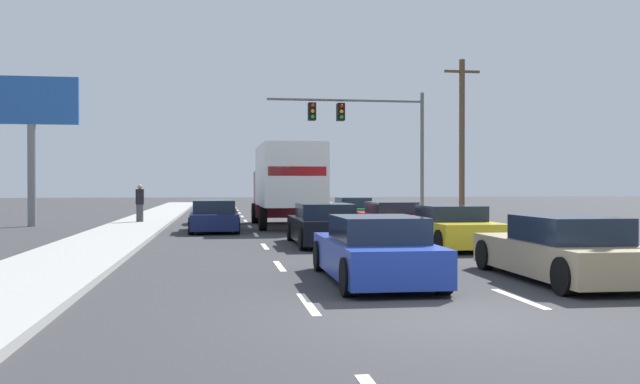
% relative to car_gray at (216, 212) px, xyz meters
% --- Properties ---
extents(ground_plane, '(140.00, 140.00, 0.00)m').
position_rel_car_gray_xyz_m(ground_plane, '(3.17, 0.74, -0.54)').
color(ground_plane, '#333335').
extents(sidewalk_right, '(2.61, 80.00, 0.14)m').
position_rel_car_gray_xyz_m(sidewalk_right, '(9.73, -4.26, -0.47)').
color(sidewalk_right, '#9E9E99').
rests_on(sidewalk_right, ground_plane).
extents(sidewalk_left, '(2.61, 80.00, 0.14)m').
position_rel_car_gray_xyz_m(sidewalk_left, '(-3.38, -4.26, -0.47)').
color(sidewalk_left, '#9E9E99').
rests_on(sidewalk_left, ground_plane).
extents(lane_markings, '(3.54, 57.00, 0.01)m').
position_rel_car_gray_xyz_m(lane_markings, '(3.17, -0.56, -0.53)').
color(lane_markings, silver).
rests_on(lane_markings, ground_plane).
extents(car_gray, '(2.03, 4.21, 1.15)m').
position_rel_car_gray_xyz_m(car_gray, '(0.00, 0.00, 0.00)').
color(car_gray, slate).
rests_on(car_gray, ground_plane).
extents(car_navy, '(1.95, 4.41, 1.23)m').
position_rel_car_gray_xyz_m(car_navy, '(-0.07, -6.23, 0.04)').
color(car_navy, '#141E4C').
rests_on(car_navy, ground_plane).
extents(box_truck, '(2.72, 8.20, 3.49)m').
position_rel_car_gray_xyz_m(box_truck, '(3.05, -3.54, 1.45)').
color(box_truck, white).
rests_on(box_truck, ground_plane).
extents(car_black, '(1.87, 4.50, 1.26)m').
position_rel_car_gray_xyz_m(car_black, '(3.28, -12.76, 0.05)').
color(car_black, black).
rests_on(car_black, ground_plane).
extents(car_blue, '(1.85, 4.52, 1.24)m').
position_rel_car_gray_xyz_m(car_blue, '(3.02, -20.83, 0.03)').
color(car_blue, '#1E389E').
rests_on(car_blue, ground_plane).
extents(car_green, '(1.81, 4.24, 1.20)m').
position_rel_car_gray_xyz_m(car_green, '(6.79, 0.75, 0.01)').
color(car_green, '#196B38').
rests_on(car_green, ground_plane).
extents(car_red, '(1.96, 4.65, 1.18)m').
position_rel_car_gray_xyz_m(car_red, '(6.68, -7.44, 0.01)').
color(car_red, red).
rests_on(car_red, ground_plane).
extents(car_yellow, '(1.91, 4.34, 1.23)m').
position_rel_car_gray_xyz_m(car_yellow, '(6.76, -14.33, 0.03)').
color(car_yellow, yellow).
rests_on(car_yellow, ground_plane).
extents(car_tan, '(1.86, 4.66, 1.24)m').
position_rel_car_gray_xyz_m(car_tan, '(6.55, -21.22, 0.03)').
color(car_tan, tan).
rests_on(car_tan, ground_plane).
extents(traffic_signal_mast, '(8.73, 0.69, 6.95)m').
position_rel_car_gray_xyz_m(traffic_signal_mast, '(7.76, 3.77, 4.69)').
color(traffic_signal_mast, '#595B56').
rests_on(traffic_signal_mast, ground_plane).
extents(utility_pole_mid, '(1.80, 0.28, 8.07)m').
position_rel_car_gray_xyz_m(utility_pole_mid, '(12.11, -0.44, 3.63)').
color(utility_pole_mid, brown).
rests_on(utility_pole_mid, ground_plane).
extents(roadside_billboard, '(4.02, 0.36, 6.60)m').
position_rel_car_gray_xyz_m(roadside_billboard, '(-8.02, -1.52, 4.17)').
color(roadside_billboard, slate).
rests_on(roadside_billboard, ground_plane).
extents(pedestrian_near_corner, '(0.38, 0.38, 1.72)m').
position_rel_car_gray_xyz_m(pedestrian_near_corner, '(-3.45, -0.91, 0.46)').
color(pedestrian_near_corner, '#3F3F42').
rests_on(pedestrian_near_corner, sidewalk_left).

